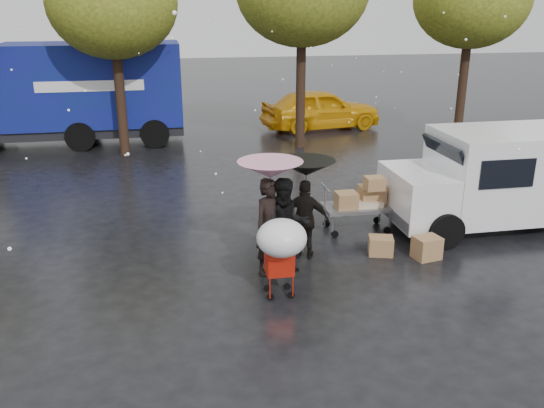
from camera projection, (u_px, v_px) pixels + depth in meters
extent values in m
plane|color=black|center=(294.00, 279.00, 10.61)|extent=(90.00, 90.00, 0.00)
imported|color=black|center=(270.00, 227.00, 10.56)|extent=(0.80, 0.71, 1.84)
imported|color=black|center=(286.00, 226.00, 10.59)|extent=(0.89, 0.70, 1.84)
imported|color=black|center=(305.00, 220.00, 11.24)|extent=(1.02, 0.71, 1.61)
cylinder|color=#4C4C4C|center=(270.00, 222.00, 10.53)|extent=(0.02, 0.02, 2.02)
cone|color=#DB5A95|center=(270.00, 169.00, 10.19)|extent=(1.18, 1.18, 0.30)
sphere|color=#4C4C4C|center=(270.00, 168.00, 10.18)|extent=(0.06, 0.06, 0.06)
cylinder|color=#4C4C4C|center=(305.00, 214.00, 11.20)|extent=(0.02, 0.02, 1.85)
cone|color=black|center=(306.00, 168.00, 10.90)|extent=(1.11, 1.11, 0.30)
sphere|color=#4C4C4C|center=(306.00, 166.00, 10.89)|extent=(0.06, 0.06, 0.06)
cube|color=slate|center=(357.00, 207.00, 12.68)|extent=(1.50, 0.80, 0.08)
cylinder|color=slate|center=(325.00, 198.00, 12.46)|extent=(0.04, 0.04, 0.60)
cube|color=olive|center=(372.00, 194.00, 12.75)|extent=(0.55, 0.45, 0.40)
cube|color=olive|center=(346.00, 200.00, 12.46)|extent=(0.45, 0.40, 0.35)
cube|color=olive|center=(374.00, 183.00, 12.40)|extent=(0.40, 0.35, 0.28)
cube|color=#C7B18A|center=(360.00, 203.00, 12.65)|extent=(0.90, 0.55, 0.12)
cylinder|color=black|center=(335.00, 234.00, 12.43)|extent=(0.16, 0.05, 0.16)
cylinder|color=black|center=(327.00, 224.00, 13.02)|extent=(0.16, 0.05, 0.16)
cylinder|color=black|center=(387.00, 230.00, 12.64)|extent=(0.16, 0.05, 0.16)
cylinder|color=black|center=(377.00, 220.00, 13.24)|extent=(0.16, 0.05, 0.16)
cube|color=#B1180A|center=(279.00, 261.00, 9.82)|extent=(0.47, 0.41, 0.45)
cylinder|color=#B1180A|center=(282.00, 245.00, 9.52)|extent=(0.42, 0.02, 0.02)
cylinder|color=#4C4C4C|center=(282.00, 249.00, 9.54)|extent=(0.02, 0.02, 0.60)
ellipsoid|color=white|center=(282.00, 238.00, 9.48)|extent=(0.84, 0.84, 0.63)
cylinder|color=black|center=(271.00, 297.00, 9.83)|extent=(0.12, 0.04, 0.12)
cylinder|color=black|center=(267.00, 288.00, 10.13)|extent=(0.12, 0.04, 0.12)
cylinder|color=black|center=(291.00, 295.00, 9.90)|extent=(0.12, 0.04, 0.12)
cylinder|color=black|center=(287.00, 286.00, 10.19)|extent=(0.12, 0.04, 0.12)
cube|color=white|center=(521.00, 172.00, 12.81)|extent=(3.80, 2.00, 1.90)
cube|color=white|center=(418.00, 195.00, 12.51)|extent=(1.20, 1.95, 1.10)
cube|color=black|center=(446.00, 156.00, 12.33)|extent=(0.37, 1.70, 0.67)
cube|color=slate|center=(393.00, 214.00, 12.55)|extent=(0.12, 1.90, 0.25)
cylinder|color=black|center=(445.00, 231.00, 11.82)|extent=(0.76, 0.28, 0.76)
cylinder|color=black|center=(408.00, 201.00, 13.59)|extent=(0.76, 0.28, 0.76)
cylinder|color=black|center=(533.00, 193.00, 14.17)|extent=(0.76, 0.28, 0.76)
cube|color=navy|center=(94.00, 84.00, 20.19)|extent=(6.00, 2.50, 2.80)
cube|color=black|center=(69.00, 129.00, 20.53)|extent=(8.00, 2.30, 0.35)
cube|color=white|center=(90.00, 86.00, 18.99)|extent=(3.50, 0.03, 0.35)
cylinder|color=black|center=(155.00, 134.00, 20.01)|extent=(1.00, 0.30, 1.00)
cylinder|color=black|center=(155.00, 121.00, 22.14)|extent=(1.00, 0.30, 1.00)
cube|color=olive|center=(427.00, 248.00, 11.39)|extent=(0.57, 0.49, 0.45)
cube|color=olive|center=(381.00, 246.00, 11.58)|extent=(0.56, 0.49, 0.37)
imported|color=orange|center=(321.00, 109.00, 22.85)|extent=(4.96, 2.60, 1.61)
cylinder|color=black|center=(120.00, 87.00, 18.51)|extent=(0.32, 0.32, 4.48)
ellipsoid|color=#3F4F16|center=(112.00, 3.00, 17.66)|extent=(4.00, 4.00, 3.40)
cylinder|color=black|center=(301.00, 76.00, 19.51)|extent=(0.32, 0.32, 4.90)
cylinder|color=black|center=(463.00, 76.00, 20.62)|extent=(0.32, 0.32, 4.62)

